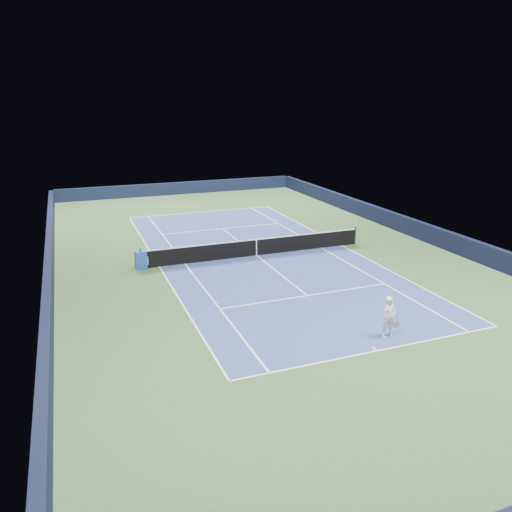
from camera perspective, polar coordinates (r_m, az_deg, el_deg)
name	(u,v)px	position (r m, az deg, el deg)	size (l,w,h in m)	color
ground	(256,255)	(28.13, 0.05, 0.06)	(40.00, 40.00, 0.00)	#314E2A
wall_far	(179,188)	(46.55, -8.83, 7.66)	(22.00, 0.35, 1.10)	#101732
wall_right	(415,229)	(33.28, 17.75, 2.99)	(0.35, 40.00, 1.10)	black
wall_left	(49,269)	(26.29, -22.56, -1.37)	(0.35, 40.00, 1.10)	black
court_surface	(256,255)	(28.13, 0.05, 0.07)	(10.97, 23.77, 0.01)	navy
baseline_far	(202,212)	(39.07, -6.24, 5.03)	(10.97, 0.08, 0.00)	white
baseline_near	(377,351)	(18.38, 13.70, -10.49)	(10.97, 0.08, 0.00)	white
sideline_doubles_right	(341,245)	(30.44, 9.73, 1.20)	(0.08, 23.77, 0.00)	white
sideline_doubles_left	(159,267)	(26.75, -10.99, -1.20)	(0.08, 23.77, 0.00)	white
sideline_singles_right	(321,248)	(29.79, 7.46, 0.94)	(0.08, 23.77, 0.00)	white
sideline_singles_left	(185,264)	(27.00, -8.13, -0.87)	(0.08, 23.77, 0.00)	white
service_line_far	(223,229)	(33.94, -3.84, 3.15)	(8.23, 0.08, 0.00)	white
service_line_near	(307,296)	(22.63, 5.89, -4.52)	(8.23, 0.08, 0.00)	white
center_service_line	(256,255)	(28.13, 0.05, 0.08)	(0.08, 12.80, 0.00)	white
center_mark_far	(202,212)	(38.93, -6.19, 4.98)	(0.08, 0.30, 0.00)	white
center_mark_near	(375,349)	(18.49, 13.44, -10.29)	(0.08, 0.30, 0.00)	white
tennis_net	(256,247)	(27.98, 0.05, 1.05)	(12.90, 0.10, 1.07)	black
sponsor_cube	(141,260)	(26.55, -13.01, -0.40)	(0.64, 0.55, 0.97)	#1E4DB4
tennis_player	(389,317)	(19.17, 14.97, -6.75)	(0.76, 1.24, 2.72)	white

